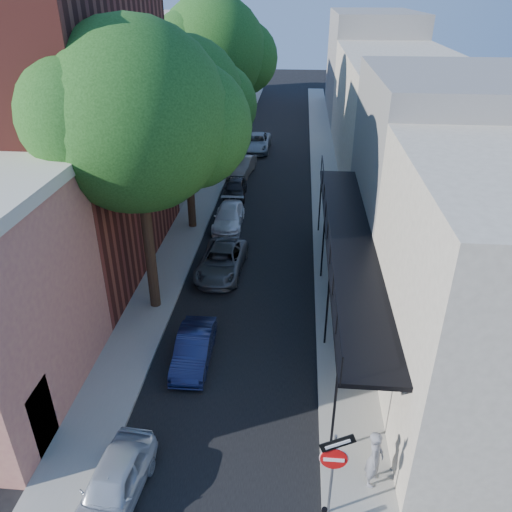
% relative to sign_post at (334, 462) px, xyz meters
% --- Properties ---
extents(road_surface, '(6.00, 64.00, 0.01)m').
position_rel_sign_post_xyz_m(road_surface, '(-3.16, 29.03, -2.03)').
color(road_surface, black).
rests_on(road_surface, ground).
extents(sidewalk_left, '(2.00, 64.00, 0.12)m').
position_rel_sign_post_xyz_m(sidewalk_left, '(-7.16, 29.03, -1.98)').
color(sidewalk_left, gray).
rests_on(sidewalk_left, ground).
extents(sidewalk_right, '(2.00, 64.00, 0.12)m').
position_rel_sign_post_xyz_m(sidewalk_right, '(0.84, 29.03, -1.98)').
color(sidewalk_right, gray).
rests_on(sidewalk_right, ground).
extents(buildings_left, '(10.10, 59.10, 12.00)m').
position_rel_sign_post_xyz_m(buildings_left, '(-12.46, 27.79, 2.90)').
color(buildings_left, tan).
rests_on(buildings_left, ground).
extents(buildings_right, '(9.80, 55.00, 10.00)m').
position_rel_sign_post_xyz_m(buildings_right, '(5.83, 28.51, 2.39)').
color(buildings_right, beige).
rests_on(buildings_right, ground).
extents(sign_post, '(0.89, 0.17, 2.99)m').
position_rel_sign_post_xyz_m(sign_post, '(0.00, 0.00, 0.00)').
color(sign_post, '#595B60').
rests_on(sign_post, ground).
extents(oak_near, '(7.48, 6.80, 11.42)m').
position_rel_sign_post_xyz_m(oak_near, '(-6.53, 9.29, 5.84)').
color(oak_near, '#341E15').
rests_on(oak_near, ground).
extents(oak_mid, '(6.60, 6.00, 10.20)m').
position_rel_sign_post_xyz_m(oak_mid, '(-6.58, 17.26, 5.02)').
color(oak_mid, '#341E15').
rests_on(oak_mid, ground).
extents(oak_far, '(7.70, 7.00, 11.90)m').
position_rel_sign_post_xyz_m(oak_far, '(-6.51, 26.30, 6.22)').
color(oak_far, '#341E15').
rests_on(oak_far, ground).
extents(parked_car_a, '(1.71, 3.61, 1.19)m').
position_rel_sign_post_xyz_m(parked_car_a, '(-5.63, -0.04, -1.44)').
color(parked_car_a, '#A7AFBA').
rests_on(parked_car_a, ground).
extents(parked_car_b, '(1.25, 3.46, 1.13)m').
position_rel_sign_post_xyz_m(parked_car_b, '(-4.62, 5.70, -1.47)').
color(parked_car_b, '#141B41').
rests_on(parked_car_b, ground).
extents(parked_car_c, '(2.24, 4.47, 1.22)m').
position_rel_sign_post_xyz_m(parked_car_c, '(-4.56, 12.16, -1.43)').
color(parked_car_c, '#4F5155').
rests_on(parked_car_c, ground).
extents(parked_car_d, '(1.64, 3.94, 1.14)m').
position_rel_sign_post_xyz_m(parked_car_d, '(-4.93, 17.41, -1.47)').
color(parked_car_d, white).
rests_on(parked_car_d, ground).
extents(parked_car_e, '(1.53, 3.51, 1.18)m').
position_rel_sign_post_xyz_m(parked_car_e, '(-5.12, 21.91, -1.45)').
color(parked_car_e, black).
rests_on(parked_car_e, ground).
extents(parked_car_f, '(1.83, 3.96, 1.26)m').
position_rel_sign_post_xyz_m(parked_car_f, '(-5.15, 26.33, -1.41)').
color(parked_car_f, '#6D655C').
rests_on(parked_car_f, ground).
extents(parked_car_g, '(2.32, 4.91, 1.36)m').
position_rel_sign_post_xyz_m(parked_car_g, '(-4.66, 32.41, -1.36)').
color(parked_car_g, gray).
rests_on(parked_car_g, ground).
extents(pedestrian, '(0.61, 0.76, 1.81)m').
position_rel_sign_post_xyz_m(pedestrian, '(1.21, 1.04, -1.01)').
color(pedestrian, slate).
rests_on(pedestrian, sidewalk_right).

